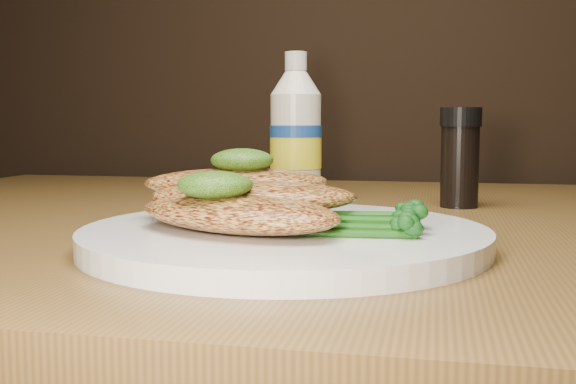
# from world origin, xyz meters

# --- Properties ---
(plate) EXTENTS (0.30, 0.30, 0.02)m
(plate) POSITION_xyz_m (-0.01, 0.87, 0.76)
(plate) COLOR white
(plate) RESTS_ON dining_table
(chicken_front) EXTENTS (0.19, 0.14, 0.03)m
(chicken_front) POSITION_xyz_m (-0.04, 0.85, 0.78)
(chicken_front) COLOR gold
(chicken_front) RESTS_ON plate
(chicken_mid) EXTENTS (0.17, 0.10, 0.02)m
(chicken_mid) POSITION_xyz_m (-0.04, 0.88, 0.79)
(chicken_mid) COLOR gold
(chicken_mid) RESTS_ON plate
(chicken_back) EXTENTS (0.17, 0.12, 0.02)m
(chicken_back) POSITION_xyz_m (-0.06, 0.92, 0.79)
(chicken_back) COLOR gold
(chicken_back) RESTS_ON plate
(pesto_front) EXTENTS (0.06, 0.06, 0.02)m
(pesto_front) POSITION_xyz_m (-0.06, 0.84, 0.80)
(pesto_front) COLOR black
(pesto_front) RESTS_ON chicken_front
(pesto_back) EXTENTS (0.05, 0.05, 0.02)m
(pesto_back) POSITION_xyz_m (-0.06, 0.92, 0.81)
(pesto_back) COLOR black
(pesto_back) RESTS_ON chicken_back
(broccolini_bundle) EXTENTS (0.17, 0.15, 0.02)m
(broccolini_bundle) POSITION_xyz_m (0.03, 0.87, 0.78)
(broccolini_bundle) COLOR #1B5713
(broccolini_bundle) RESTS_ON plate
(mayo_bottle) EXTENTS (0.07, 0.07, 0.17)m
(mayo_bottle) POSITION_xyz_m (-0.07, 1.18, 0.84)
(mayo_bottle) COLOR white
(mayo_bottle) RESTS_ON dining_table
(pepper_grinder) EXTENTS (0.05, 0.05, 0.11)m
(pepper_grinder) POSITION_xyz_m (0.12, 1.15, 0.80)
(pepper_grinder) COLOR black
(pepper_grinder) RESTS_ON dining_table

